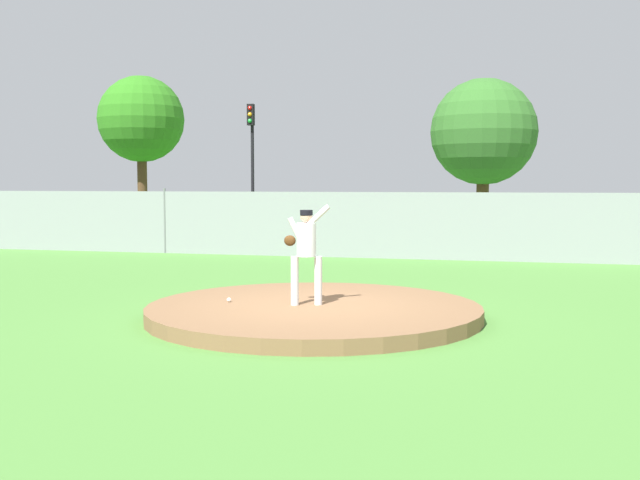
% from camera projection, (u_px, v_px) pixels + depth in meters
% --- Properties ---
extents(ground_plane, '(80.00, 80.00, 0.00)m').
position_uv_depth(ground_plane, '(375.00, 275.00, 18.28)').
color(ground_plane, '#4C8438').
extents(asphalt_strip, '(44.00, 7.00, 0.01)m').
position_uv_depth(asphalt_strip, '(416.00, 246.00, 26.50)').
color(asphalt_strip, '#2B2B2D').
rests_on(asphalt_strip, ground_plane).
extents(pitchers_mound, '(5.57, 5.57, 0.23)m').
position_uv_depth(pitchers_mound, '(314.00, 311.00, 12.47)').
color(pitchers_mound, brown).
rests_on(pitchers_mound, ground_plane).
extents(pitcher_youth, '(0.80, 0.32, 1.68)m').
position_uv_depth(pitcher_youth, '(306.00, 246.00, 12.37)').
color(pitcher_youth, silver).
rests_on(pitcher_youth, pitchers_mound).
extents(baseball, '(0.07, 0.07, 0.07)m').
position_uv_depth(baseball, '(229.00, 300.00, 12.74)').
color(baseball, white).
rests_on(baseball, pitchers_mound).
extents(chainlink_fence, '(37.69, 0.07, 2.08)m').
position_uv_depth(chainlink_fence, '(399.00, 226.00, 22.07)').
color(chainlink_fence, gray).
rests_on(chainlink_fence, ground_plane).
extents(parked_car_white, '(1.93, 4.32, 1.66)m').
position_uv_depth(parked_car_white, '(150.00, 221.00, 28.45)').
color(parked_car_white, silver).
rests_on(parked_car_white, ground_plane).
extents(parked_car_burgundy, '(1.92, 4.14, 1.71)m').
position_uv_depth(parked_car_burgundy, '(231.00, 221.00, 27.96)').
color(parked_car_burgundy, maroon).
rests_on(parked_car_burgundy, ground_plane).
extents(traffic_cone_orange, '(0.40, 0.40, 0.55)m').
position_uv_depth(traffic_cone_orange, '(623.00, 240.00, 25.86)').
color(traffic_cone_orange, orange).
rests_on(traffic_cone_orange, asphalt_strip).
extents(traffic_light_near, '(0.28, 0.46, 5.58)m').
position_uv_depth(traffic_light_near, '(252.00, 147.00, 31.96)').
color(traffic_light_near, black).
rests_on(traffic_light_near, ground_plane).
extents(tree_slender_far, '(4.31, 4.31, 7.59)m').
position_uv_depth(tree_slender_far, '(141.00, 120.00, 37.48)').
color(tree_slender_far, '#4C331E').
rests_on(tree_slender_far, ground_plane).
extents(tree_bushy_near, '(4.79, 4.79, 6.94)m').
position_uv_depth(tree_bushy_near, '(484.00, 132.00, 33.74)').
color(tree_bushy_near, '#4C331E').
rests_on(tree_bushy_near, ground_plane).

